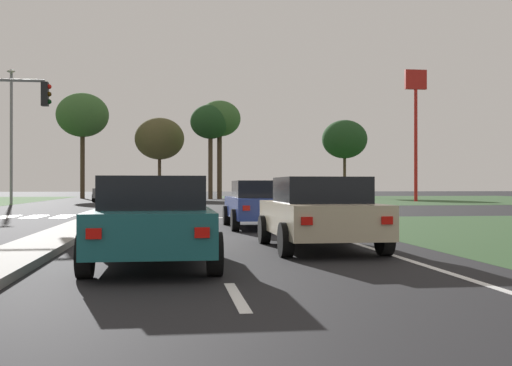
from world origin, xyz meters
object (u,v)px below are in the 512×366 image
at_px(pedestrian_at_median, 127,187).
at_px(car_grey_fourth, 108,192).
at_px(treeline_third, 83,116).
at_px(treeline_fifth, 219,120).
at_px(treeline_sixth, 210,123).
at_px(treeline_seventh, 345,139).
at_px(fastfood_pole_sign, 416,105).
at_px(street_lamp_third, 11,131).
at_px(car_teal_near, 154,219).
at_px(car_beige_fifth, 319,212).
at_px(treeline_fourth, 160,139).
at_px(car_blue_second, 261,203).

bearing_deg(pedestrian_at_median, car_grey_fourth, -33.80).
bearing_deg(car_grey_fourth, treeline_third, -73.50).
distance_m(treeline_fifth, treeline_sixth, 1.09).
bearing_deg(treeline_seventh, fastfood_pole_sign, -85.17).
xyz_separation_m(treeline_third, treeline_fifth, (13.35, -3.90, -0.63)).
bearing_deg(fastfood_pole_sign, street_lamp_third, -174.42).
height_order(car_teal_near, treeline_third, treeline_third).
relative_size(car_teal_near, car_beige_fifth, 1.05).
relative_size(pedestrian_at_median, treeline_fifth, 0.19).
xyz_separation_m(car_grey_fourth, treeline_fourth, (3.87, 12.61, 5.21)).
relative_size(street_lamp_third, treeline_seventh, 1.11).
bearing_deg(treeline_seventh, car_teal_near, -108.62).
bearing_deg(car_teal_near, street_lamp_third, 107.06).
relative_size(pedestrian_at_median, fastfood_pole_sign, 0.17).
bearing_deg(street_lamp_third, pedestrian_at_median, -32.80).
relative_size(treeline_third, treeline_fifth, 1.11).
bearing_deg(street_lamp_third, treeline_sixth, 42.52).
height_order(car_blue_second, car_grey_fourth, car_grey_fourth).
bearing_deg(treeline_fourth, treeline_seventh, 4.02).
bearing_deg(car_beige_fifth, street_lamp_third, 113.00).
bearing_deg(car_grey_fourth, treeline_fifth, -138.22).
height_order(car_grey_fourth, treeline_fourth, treeline_fourth).
height_order(car_blue_second, street_lamp_third, street_lamp_third).
relative_size(fastfood_pole_sign, treeline_third, 1.02).
xyz_separation_m(street_lamp_third, treeline_third, (2.41, 18.04, 3.08)).
xyz_separation_m(car_beige_fifth, treeline_third, (-11.88, 51.71, 7.50)).
relative_size(treeline_fourth, treeline_sixth, 0.91).
height_order(fastfood_pole_sign, treeline_fourth, fastfood_pole_sign).
relative_size(car_teal_near, treeline_fifth, 0.48).
height_order(fastfood_pole_sign, treeline_seventh, fastfood_pole_sign).
bearing_deg(treeline_seventh, treeline_fourth, -175.98).
bearing_deg(car_teal_near, treeline_sixth, 85.51).
bearing_deg(treeline_fourth, pedestrian_at_median, -93.80).
height_order(street_lamp_third, treeline_seventh, street_lamp_third).
bearing_deg(street_lamp_third, car_teal_near, -72.94).
height_order(car_beige_fifth, treeline_seventh, treeline_seventh).
bearing_deg(car_blue_second, street_lamp_third, 117.49).
distance_m(car_grey_fourth, treeline_seventh, 27.89).
bearing_deg(car_beige_fifth, treeline_fifth, 88.24).
xyz_separation_m(street_lamp_third, pedestrian_at_median, (8.42, -5.43, -3.95)).
xyz_separation_m(car_grey_fourth, fastfood_pole_sign, (24.90, -2.49, 7.09)).
bearing_deg(car_blue_second, pedestrian_at_median, 104.59).
height_order(pedestrian_at_median, treeline_seventh, treeline_seventh).
bearing_deg(treeline_third, car_grey_fourth, -73.50).
distance_m(pedestrian_at_median, treeline_fifth, 21.86).
distance_m(treeline_fourth, treeline_seventh, 19.69).
bearing_deg(treeline_seventh, treeline_fifth, -158.79).
distance_m(car_teal_near, treeline_fifth, 50.64).
xyz_separation_m(car_beige_fifth, treeline_fourth, (-4.31, 51.81, 5.26)).
relative_size(car_grey_fourth, treeline_sixth, 0.51).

